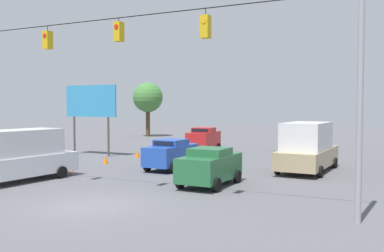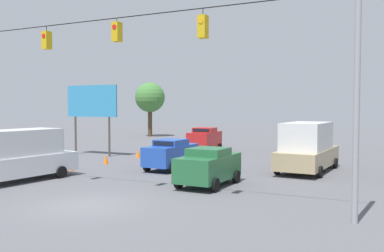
{
  "view_description": "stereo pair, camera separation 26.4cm",
  "coord_description": "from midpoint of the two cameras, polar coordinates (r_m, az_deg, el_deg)",
  "views": [
    {
      "loc": [
        -10.76,
        12.84,
        3.85
      ],
      "look_at": [
        1.12,
        -11.17,
        2.58
      ],
      "focal_mm": 40.0,
      "sensor_mm": 36.0,
      "label": 1
    },
    {
      "loc": [
        -11.0,
        12.73,
        3.85
      ],
      "look_at": [
        1.12,
        -11.17,
        2.58
      ],
      "focal_mm": 40.0,
      "sensor_mm": 36.0,
      "label": 2
    }
  ],
  "objects": [
    {
      "name": "box_truck_white_parked_shoulder",
      "position": [
        23.3,
        -23.0,
        -3.75
      ],
      "size": [
        2.84,
        7.14,
        2.64
      ],
      "color": "silver",
      "rests_on": "ground_plane"
    },
    {
      "name": "traffic_cone_nearest",
      "position": [
        26.33,
        -16.12,
        -5.11
      ],
      "size": [
        0.35,
        0.35,
        0.62
      ],
      "primitive_type": "cone",
      "color": "orange",
      "rests_on": "ground_plane"
    },
    {
      "name": "traffic_cone_third",
      "position": [
        32.02,
        -7.53,
        -3.65
      ],
      "size": [
        0.35,
        0.35,
        0.62
      ],
      "primitive_type": "cone",
      "color": "orange",
      "rests_on": "ground_plane"
    },
    {
      "name": "ground_plane",
      "position": [
        17.22,
        -13.94,
        -10.28
      ],
      "size": [
        140.0,
        140.0,
        0.0
      ],
      "primitive_type": "plane",
      "color": "#56565B"
    },
    {
      "name": "sedan_blue_withflow_mid",
      "position": [
        25.92,
        -3.09,
        -3.72
      ],
      "size": [
        1.99,
        4.03,
        1.82
      ],
      "color": "#234CB2",
      "rests_on": "ground_plane"
    },
    {
      "name": "traffic_cone_fifth",
      "position": [
        37.78,
        -2.1,
        -2.66
      ],
      "size": [
        0.35,
        0.35,
        0.62
      ],
      "primitive_type": "cone",
      "color": "orange",
      "rests_on": "ground_plane"
    },
    {
      "name": "traffic_cone_fourth",
      "position": [
        34.68,
        -4.78,
        -3.15
      ],
      "size": [
        0.35,
        0.35,
        0.62
      ],
      "primitive_type": "cone",
      "color": "orange",
      "rests_on": "ground_plane"
    },
    {
      "name": "traffic_cone_second",
      "position": [
        28.97,
        -11.72,
        -4.36
      ],
      "size": [
        0.35,
        0.35,
        0.62
      ],
      "primitive_type": "cone",
      "color": "orange",
      "rests_on": "ground_plane"
    },
    {
      "name": "overhead_signal_span",
      "position": [
        18.37,
        -10.05,
        6.48
      ],
      "size": [
        19.2,
        0.38,
        8.34
      ],
      "color": "#939399",
      "rests_on": "ground_plane"
    },
    {
      "name": "sedan_red_withflow_far",
      "position": [
        35.71,
        1.35,
        -1.78
      ],
      "size": [
        2.26,
        3.99,
        2.03
      ],
      "color": "red",
      "rests_on": "ground_plane"
    },
    {
      "name": "roadside_billboard",
      "position": [
        33.97,
        -13.58,
        2.8
      ],
      "size": [
        4.76,
        0.16,
        5.44
      ],
      "color": "#4C473D",
      "rests_on": "ground_plane"
    },
    {
      "name": "box_truck_tan_oncoming_far",
      "position": [
        25.89,
        14.82,
        -2.76
      ],
      "size": [
        2.79,
        6.3,
        2.88
      ],
      "color": "tan",
      "rests_on": "ground_plane"
    },
    {
      "name": "tree_horizon_left",
      "position": [
        53.89,
        -6.06,
        3.76
      ],
      "size": [
        3.73,
        3.73,
        6.77
      ],
      "color": "#4C3823",
      "rests_on": "ground_plane"
    },
    {
      "name": "sedan_green_crossing_near",
      "position": [
        20.66,
        2.02,
        -5.34
      ],
      "size": [
        2.1,
        3.96,
        1.83
      ],
      "color": "#236038",
      "rests_on": "ground_plane"
    },
    {
      "name": "sedan_silver_oncoming_deep",
      "position": [
        36.55,
        13.87,
        -1.78
      ],
      "size": [
        2.35,
        4.35,
        2.0
      ],
      "color": "#A8AAB2",
      "rests_on": "ground_plane"
    }
  ]
}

